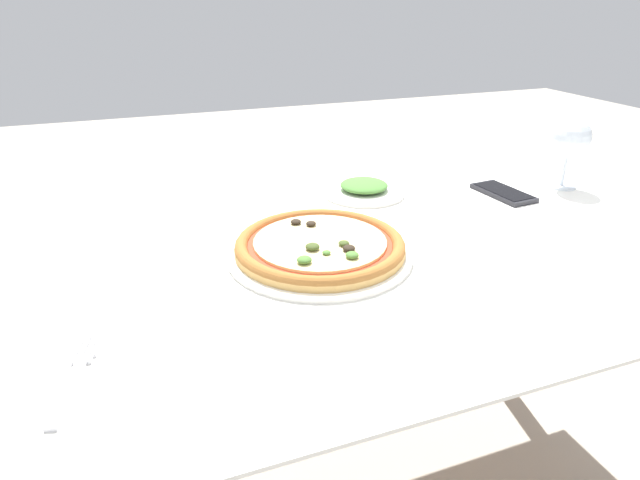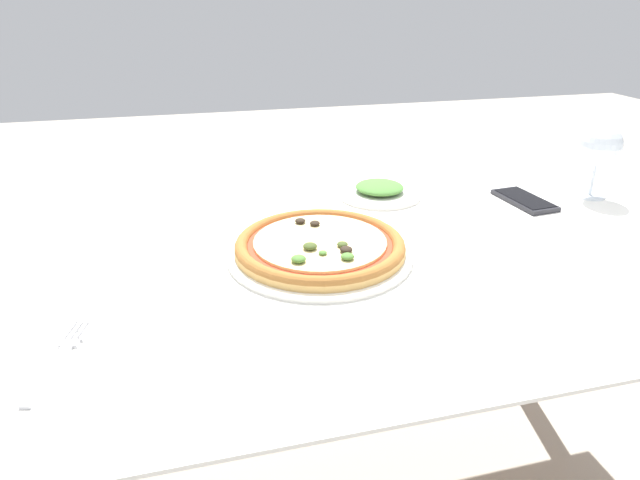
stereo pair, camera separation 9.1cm
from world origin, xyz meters
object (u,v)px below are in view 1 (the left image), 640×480
(dining_table, at_px, (373,272))
(wine_glass_far_left, at_px, (570,139))
(side_plate, at_px, (364,189))
(pizza_plate, at_px, (320,247))
(fork, at_px, (76,375))
(cell_phone, at_px, (503,193))

(dining_table, xyz_separation_m, wine_glass_far_left, (0.53, 0.09, 0.20))
(wine_glass_far_left, relative_size, side_plate, 0.88)
(pizza_plate, relative_size, wine_glass_far_left, 1.99)
(fork, height_order, cell_phone, cell_phone)
(fork, height_order, wine_glass_far_left, wine_glass_far_left)
(wine_glass_far_left, xyz_separation_m, side_plate, (-0.46, 0.12, -0.10))
(pizza_plate, height_order, cell_phone, pizza_plate)
(pizza_plate, bearing_deg, cell_phone, 16.07)
(dining_table, xyz_separation_m, side_plate, (0.07, 0.20, 0.10))
(dining_table, height_order, side_plate, side_plate)
(dining_table, bearing_deg, fork, -153.78)
(pizza_plate, bearing_deg, wine_glass_far_left, 12.14)
(fork, xyz_separation_m, side_plate, (0.58, 0.46, 0.01))
(dining_table, relative_size, wine_glass_far_left, 9.33)
(wine_glass_far_left, bearing_deg, cell_phone, 179.80)
(cell_phone, bearing_deg, dining_table, -166.52)
(fork, xyz_separation_m, wine_glass_far_left, (1.04, 0.34, 0.11))
(pizza_plate, xyz_separation_m, side_plate, (0.20, 0.26, -0.01))
(wine_glass_far_left, distance_m, cell_phone, 0.20)
(wine_glass_far_left, bearing_deg, pizza_plate, -167.86)
(dining_table, bearing_deg, cell_phone, 13.48)
(side_plate, bearing_deg, pizza_plate, -128.09)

